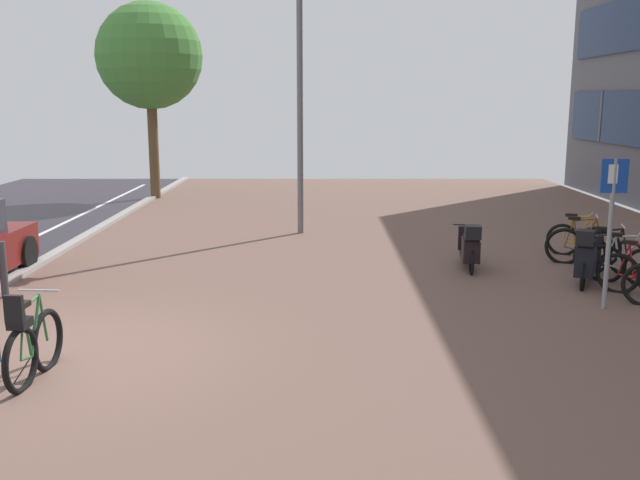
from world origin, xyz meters
TOP-DOWN VIEW (x-y plane):
  - ground at (1.43, 0.00)m, footprint 21.00×40.00m
  - bicycle_foreground at (-0.25, -0.85)m, footprint 0.71×1.40m
  - bicycle_rack_01 at (8.17, 2.69)m, footprint 1.18×0.74m
  - bicycle_rack_02 at (8.24, 3.42)m, footprint 1.19×0.70m
  - bicycle_rack_03 at (8.29, 4.15)m, footprint 1.24×0.48m
  - bicycle_rack_04 at (8.06, 4.88)m, footprint 1.36×0.54m
  - bicycle_rack_05 at (8.25, 5.61)m, footprint 1.15×0.73m
  - scooter_near at (7.57, 3.37)m, footprint 1.01×1.65m
  - scooter_mid at (5.81, 4.50)m, footprint 0.56×1.76m
  - parking_sign at (7.34, 1.95)m, footprint 0.40×0.07m
  - lamp_post at (2.55, 8.17)m, footprint 0.20×0.52m
  - street_tree at (-2.32, 14.32)m, footprint 3.31×3.31m
  - bollard_far at (-2.05, 2.57)m, footprint 0.12×0.12m

SIDE VIEW (x-z plane):
  - ground at x=1.43m, z-range -0.09..0.04m
  - bicycle_rack_05 at x=8.25m, z-range -0.14..0.79m
  - bicycle_rack_03 at x=8.29m, z-range -0.14..0.79m
  - bicycle_rack_02 at x=8.24m, z-range -0.14..0.81m
  - bicycle_rack_01 at x=8.17m, z-range -0.14..0.82m
  - bicycle_rack_04 at x=8.06m, z-range -0.15..0.85m
  - bicycle_foreground at x=-0.25m, z-range -0.16..0.96m
  - scooter_mid at x=5.81m, z-range -0.05..0.88m
  - bollard_far at x=-2.05m, z-range 0.00..0.91m
  - scooter_near at x=7.57m, z-range -0.06..0.99m
  - parking_sign at x=7.34m, z-range 0.28..2.55m
  - lamp_post at x=2.55m, z-range 0.33..6.91m
  - street_tree at x=-2.32m, z-range 1.39..7.52m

